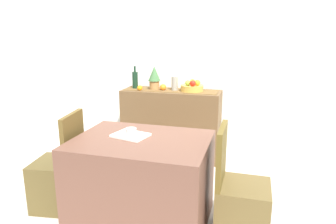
# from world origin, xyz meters

# --- Properties ---
(ground_plane) EXTENTS (6.40, 6.40, 0.02)m
(ground_plane) POSITION_xyz_m (0.00, 0.00, -0.01)
(ground_plane) COLOR beige
(ground_plane) RESTS_ON ground
(room_wall_rear) EXTENTS (6.40, 0.06, 2.70)m
(room_wall_rear) POSITION_xyz_m (0.00, 1.18, 1.35)
(room_wall_rear) COLOR silver
(room_wall_rear) RESTS_ON ground
(sideboard_console) EXTENTS (1.24, 0.42, 0.87)m
(sideboard_console) POSITION_xyz_m (-0.22, 0.92, 0.44)
(sideboard_console) COLOR brown
(sideboard_console) RESTS_ON ground
(table_runner) EXTENTS (1.16, 0.32, 0.01)m
(table_runner) POSITION_xyz_m (-0.22, 0.92, 0.88)
(table_runner) COLOR brown
(table_runner) RESTS_ON sideboard_console
(fruit_bowl) EXTENTS (0.28, 0.28, 0.07)m
(fruit_bowl) POSITION_xyz_m (0.04, 0.92, 0.92)
(fruit_bowl) COLOR gold
(fruit_bowl) RESTS_ON table_runner
(apple_center) EXTENTS (0.07, 0.07, 0.07)m
(apple_center) POSITION_xyz_m (-0.00, 0.86, 0.99)
(apple_center) COLOR #8EB435
(apple_center) RESTS_ON fruit_bowl
(apple_right) EXTENTS (0.07, 0.07, 0.07)m
(apple_right) POSITION_xyz_m (0.07, 0.84, 0.99)
(apple_right) COLOR red
(apple_right) RESTS_ON fruit_bowl
(apple_rear) EXTENTS (0.07, 0.07, 0.07)m
(apple_rear) POSITION_xyz_m (0.11, 0.89, 0.99)
(apple_rear) COLOR gold
(apple_rear) RESTS_ON fruit_bowl
(apple_upper) EXTENTS (0.06, 0.06, 0.06)m
(apple_upper) POSITION_xyz_m (0.03, 0.99, 0.99)
(apple_upper) COLOR #83AB2B
(apple_upper) RESTS_ON fruit_bowl
(wine_bottle) EXTENTS (0.07, 0.07, 0.29)m
(wine_bottle) POSITION_xyz_m (-0.70, 0.92, 0.99)
(wine_bottle) COLOR #173320
(wine_bottle) RESTS_ON sideboard_console
(ceramic_vase) EXTENTS (0.08, 0.08, 0.18)m
(ceramic_vase) POSITION_xyz_m (-0.18, 0.92, 0.96)
(ceramic_vase) COLOR #9A978A
(ceramic_vase) RESTS_ON sideboard_console
(potted_plant) EXTENTS (0.15, 0.15, 0.29)m
(potted_plant) POSITION_xyz_m (-0.44, 0.92, 1.04)
(potted_plant) COLOR #AA7A45
(potted_plant) RESTS_ON sideboard_console
(orange_loose_near_bowl) EXTENTS (0.07, 0.07, 0.07)m
(orange_loose_near_bowl) POSITION_xyz_m (-0.60, 0.80, 0.91)
(orange_loose_near_bowl) COLOR orange
(orange_loose_near_bowl) RESTS_ON sideboard_console
(orange_loose_end) EXTENTS (0.08, 0.08, 0.08)m
(orange_loose_end) POSITION_xyz_m (-0.32, 0.89, 0.91)
(orange_loose_end) COLOR orange
(orange_loose_end) RESTS_ON sideboard_console
(dining_table) EXTENTS (1.10, 0.82, 0.74)m
(dining_table) POSITION_xyz_m (-0.08, -0.55, 0.37)
(dining_table) COLOR brown
(dining_table) RESTS_ON ground
(open_book) EXTENTS (0.32, 0.27, 0.02)m
(open_book) POSITION_xyz_m (-0.19, -0.50, 0.75)
(open_book) COLOR white
(open_book) RESTS_ON dining_table
(coffee_cup) EXTENTS (0.09, 0.09, 0.08)m
(coffee_cup) POSITION_xyz_m (-0.17, -0.54, 0.78)
(coffee_cup) COLOR silver
(coffee_cup) RESTS_ON dining_table
(chair_near_window) EXTENTS (0.45, 0.45, 0.90)m
(chair_near_window) POSITION_xyz_m (-0.89, -0.55, 0.27)
(chair_near_window) COLOR brown
(chair_near_window) RESTS_ON ground
(chair_by_corner) EXTENTS (0.40, 0.40, 0.90)m
(chair_by_corner) POSITION_xyz_m (0.74, -0.55, 0.27)
(chair_by_corner) COLOR brown
(chair_by_corner) RESTS_ON ground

